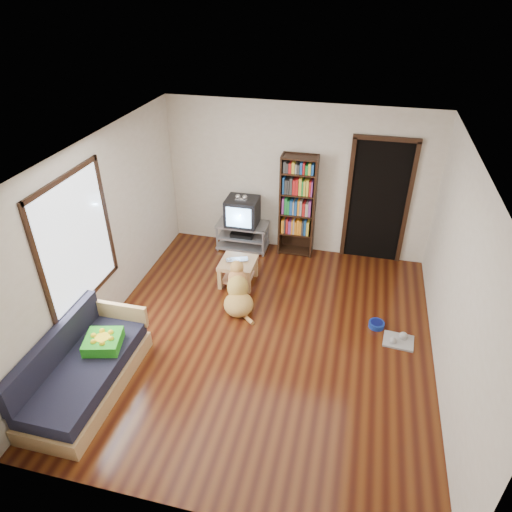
% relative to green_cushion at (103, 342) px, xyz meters
% --- Properties ---
extents(ground, '(5.00, 5.00, 0.00)m').
position_rel_green_cushion_xyz_m(ground, '(1.75, 1.07, -0.49)').
color(ground, '#54270E').
rests_on(ground, ground).
extents(ceiling, '(5.00, 5.00, 0.00)m').
position_rel_green_cushion_xyz_m(ceiling, '(1.75, 1.07, 2.11)').
color(ceiling, white).
rests_on(ceiling, ground).
extents(wall_back, '(4.50, 0.00, 4.50)m').
position_rel_green_cushion_xyz_m(wall_back, '(1.75, 3.57, 0.81)').
color(wall_back, silver).
rests_on(wall_back, ground).
extents(wall_front, '(4.50, 0.00, 4.50)m').
position_rel_green_cushion_xyz_m(wall_front, '(1.75, -1.43, 0.81)').
color(wall_front, silver).
rests_on(wall_front, ground).
extents(wall_left, '(0.00, 5.00, 5.00)m').
position_rel_green_cushion_xyz_m(wall_left, '(-0.50, 1.07, 0.81)').
color(wall_left, silver).
rests_on(wall_left, ground).
extents(wall_right, '(0.00, 5.00, 5.00)m').
position_rel_green_cushion_xyz_m(wall_right, '(4.00, 1.07, 0.81)').
color(wall_right, silver).
rests_on(wall_right, ground).
extents(green_cushion, '(0.51, 0.51, 0.14)m').
position_rel_green_cushion_xyz_m(green_cushion, '(0.00, 0.00, 0.00)').
color(green_cushion, green).
rests_on(green_cushion, sofa).
extents(laptop, '(0.40, 0.33, 0.03)m').
position_rel_green_cushion_xyz_m(laptop, '(1.06, 2.23, -0.08)').
color(laptop, silver).
rests_on(laptop, coffee_table).
extents(dog_bowl, '(0.22, 0.22, 0.08)m').
position_rel_green_cushion_xyz_m(dog_bowl, '(3.26, 1.66, -0.45)').
color(dog_bowl, navy).
rests_on(dog_bowl, ground).
extents(grey_rag, '(0.43, 0.35, 0.03)m').
position_rel_green_cushion_xyz_m(grey_rag, '(3.56, 1.41, -0.47)').
color(grey_rag, '#A1A1A1').
rests_on(grey_rag, ground).
extents(window, '(0.03, 1.46, 1.70)m').
position_rel_green_cushion_xyz_m(window, '(-0.48, 0.57, 1.01)').
color(window, white).
rests_on(window, wall_left).
extents(doorway, '(1.03, 0.05, 2.19)m').
position_rel_green_cushion_xyz_m(doorway, '(3.10, 3.55, 0.63)').
color(doorway, black).
rests_on(doorway, wall_back).
extents(tv_stand, '(0.90, 0.45, 0.50)m').
position_rel_green_cushion_xyz_m(tv_stand, '(0.85, 3.32, -0.22)').
color(tv_stand, '#99999E').
rests_on(tv_stand, ground).
extents(crt_tv, '(0.55, 0.52, 0.58)m').
position_rel_green_cushion_xyz_m(crt_tv, '(0.85, 3.34, 0.25)').
color(crt_tv, black).
rests_on(crt_tv, tv_stand).
extents(bookshelf, '(0.60, 0.30, 1.80)m').
position_rel_green_cushion_xyz_m(bookshelf, '(1.80, 3.42, 0.51)').
color(bookshelf, black).
rests_on(bookshelf, ground).
extents(sofa, '(0.80, 1.80, 0.80)m').
position_rel_green_cushion_xyz_m(sofa, '(-0.12, -0.31, -0.23)').
color(sofa, tan).
rests_on(sofa, ground).
extents(coffee_table, '(0.55, 0.55, 0.40)m').
position_rel_green_cushion_xyz_m(coffee_table, '(1.06, 2.26, -0.21)').
color(coffee_table, tan).
rests_on(coffee_table, ground).
extents(dog, '(0.58, 0.79, 0.71)m').
position_rel_green_cushion_xyz_m(dog, '(1.23, 1.64, -0.23)').
color(dog, '#D4AB51').
rests_on(dog, ground).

